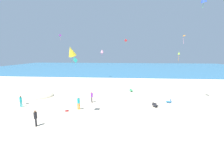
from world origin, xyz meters
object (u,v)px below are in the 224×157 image
object	(u,v)px
kite_red	(126,41)
cooler_box	(66,110)
beach_chair_far_left	(169,101)
kite_lime	(179,53)
kite_purple	(60,36)
kite_orange	(184,36)
person_0	(79,102)
kite_teal	(75,60)
beach_chair_far_right	(155,105)
person_1	(36,117)
beach_chair_near_camera	(131,90)
person_3	(92,96)
kite_pink	(102,51)
person_2	(21,101)
kite_yellow	(71,51)

from	to	relation	value
kite_red	cooler_box	bearing A→B (deg)	-103.22
kite_red	beach_chair_far_left	bearing A→B (deg)	-77.11
kite_red	kite_lime	world-z (taller)	kite_red
kite_purple	kite_orange	xyz separation A→B (m)	(23.58, -4.09, -0.74)
person_0	kite_teal	bearing A→B (deg)	-179.90
beach_chair_far_right	kite_teal	xyz separation A→B (m)	(-12.27, 7.28, 5.06)
kite_red	kite_orange	xyz separation A→B (m)	(9.68, -17.49, -0.73)
person_1	kite_purple	size ratio (longest dim) A/B	1.26
beach_chair_far_right	kite_teal	distance (m)	15.14
beach_chair_near_camera	person_0	bearing A→B (deg)	-161.99
person_3	kite_teal	bearing A→B (deg)	100.70
kite_purple	beach_chair_far_left	bearing A→B (deg)	-30.68
cooler_box	person_3	size ratio (longest dim) A/B	0.41
beach_chair_far_right	cooler_box	size ratio (longest dim) A/B	1.39
beach_chair_far_left	kite_red	bearing A→B (deg)	-55.13
kite_purple	kite_pink	xyz separation A→B (m)	(7.68, 7.60, -3.16)
beach_chair_far_left	kite_teal	world-z (taller)	kite_teal
person_0	kite_teal	size ratio (longest dim) A/B	0.92
person_2	kite_teal	distance (m)	10.54
beach_chair_far_right	kite_purple	world-z (taller)	kite_purple
kite_lime	kite_yellow	bearing A→B (deg)	-140.00
person_1	kite_red	bearing A→B (deg)	54.76
beach_chair_far_right	kite_orange	size ratio (longest dim) A/B	0.54
kite_red	kite_yellow	bearing A→B (deg)	-100.17
person_0	beach_chair_far_left	bearing A→B (deg)	86.32
cooler_box	kite_lime	world-z (taller)	kite_lime
person_1	kite_pink	bearing A→B (deg)	64.69
person_3	kite_lime	size ratio (longest dim) A/B	0.97
kite_purple	kite_red	xyz separation A→B (m)	(13.90, 13.39, -0.01)
beach_chair_near_camera	cooler_box	world-z (taller)	beach_chair_near_camera
beach_chair_near_camera	kite_lime	world-z (taller)	kite_lime
kite_lime	kite_yellow	world-z (taller)	kite_yellow
kite_purple	kite_yellow	world-z (taller)	kite_purple
beach_chair_near_camera	person_3	distance (m)	8.13
kite_red	beach_chair_far_right	bearing A→B (deg)	-82.56
person_0	person_2	distance (m)	7.31
kite_red	kite_yellow	xyz separation A→B (m)	(-5.43, -30.27, -3.51)
beach_chair_far_left	beach_chair_far_right	size ratio (longest dim) A/B	0.92
person_3	kite_yellow	distance (m)	7.41
kite_red	kite_lime	bearing A→B (deg)	-64.10
beach_chair_far_right	cooler_box	distance (m)	10.52
kite_pink	person_3	bearing A→B (deg)	-85.30
person_0	person_2	size ratio (longest dim) A/B	1.11
beach_chair_near_camera	kite_red	distance (m)	22.16
beach_chair_near_camera	cooler_box	distance (m)	11.97
kite_yellow	beach_chair_far_left	bearing A→B (deg)	25.12
person_1	kite_orange	size ratio (longest dim) A/B	0.94
person_0	kite_orange	xyz separation A→B (m)	(15.24, 10.85, 8.56)
beach_chair_far_left	beach_chair_near_camera	xyz separation A→B (m)	(-4.81, 5.25, 0.04)
kite_orange	kite_pink	distance (m)	19.89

